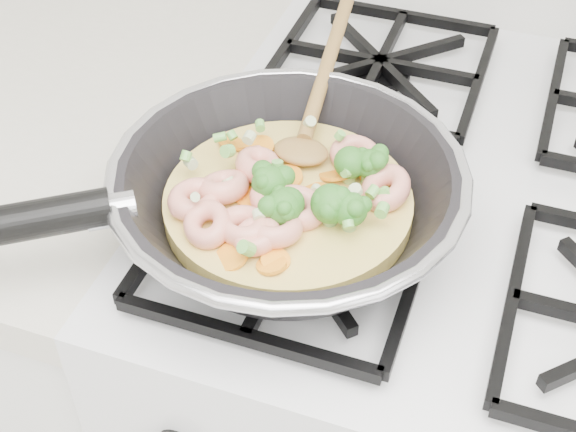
% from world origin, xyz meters
% --- Properties ---
extents(skillet, '(0.43, 0.54, 0.09)m').
position_xyz_m(skillet, '(-0.16, 1.57, 0.96)').
color(skillet, black).
rests_on(skillet, stove).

